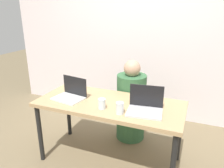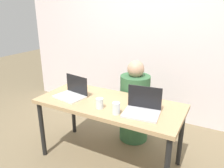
# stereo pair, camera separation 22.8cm
# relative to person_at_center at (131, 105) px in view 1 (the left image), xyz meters

# --- Properties ---
(ground_plane) EXTENTS (12.00, 12.00, 0.00)m
(ground_plane) POSITION_rel_person_at_center_xyz_m (-0.07, -0.54, -0.47)
(ground_plane) COLOR #76664A
(back_wall) EXTENTS (4.50, 0.10, 2.61)m
(back_wall) POSITION_rel_person_at_center_xyz_m (-0.07, 0.78, 0.83)
(back_wall) COLOR silver
(back_wall) RESTS_ON ground
(desk) EXTENTS (1.53, 0.67, 0.72)m
(desk) POSITION_rel_person_at_center_xyz_m (-0.07, -0.54, 0.18)
(desk) COLOR tan
(desk) RESTS_ON ground
(person_at_center) EXTENTS (0.39, 0.39, 1.06)m
(person_at_center) POSITION_rel_person_at_center_xyz_m (0.00, 0.00, 0.00)
(person_at_center) COLOR #35653D
(person_at_center) RESTS_ON ground
(laptop_front_left) EXTENTS (0.35, 0.29, 0.22)m
(laptop_front_left) POSITION_rel_person_at_center_xyz_m (-0.51, -0.59, 0.30)
(laptop_front_left) COLOR silver
(laptop_front_left) RESTS_ON desk
(laptop_front_right) EXTENTS (0.35, 0.30, 0.24)m
(laptop_front_right) POSITION_rel_person_at_center_xyz_m (0.32, -0.60, 0.30)
(laptop_front_right) COLOR silver
(laptop_front_right) RESTS_ON desk
(water_glass_center) EXTENTS (0.07, 0.07, 0.10)m
(water_glass_center) POSITION_rel_person_at_center_xyz_m (-0.08, -0.71, 0.29)
(water_glass_center) COLOR silver
(water_glass_center) RESTS_ON desk
(water_glass_right) EXTENTS (0.07, 0.07, 0.11)m
(water_glass_right) POSITION_rel_person_at_center_xyz_m (0.11, -0.74, 0.30)
(water_glass_right) COLOR white
(water_glass_right) RESTS_ON desk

